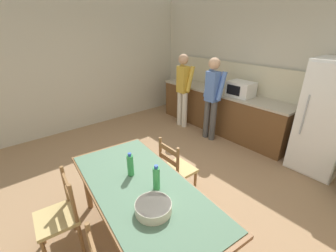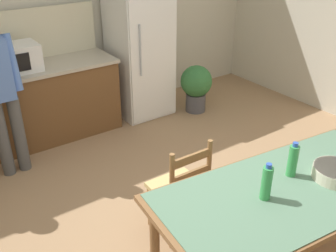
# 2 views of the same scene
# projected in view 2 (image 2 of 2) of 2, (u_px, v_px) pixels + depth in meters

# --- Properties ---
(ground_plane) EXTENTS (8.32, 8.32, 0.00)m
(ground_plane) POSITION_uv_depth(u_px,v_px,m) (170.00, 226.00, 3.50)
(ground_plane) COLOR #9E7A56
(wall_back) EXTENTS (6.52, 0.12, 2.90)m
(wall_back) POSITION_uv_depth(u_px,v_px,m) (43.00, 11.00, 4.76)
(wall_back) COLOR beige
(wall_back) RESTS_ON ground
(refrigerator) EXTENTS (0.71, 0.73, 1.84)m
(refrigerator) POSITION_uv_depth(u_px,v_px,m) (140.00, 48.00, 5.21)
(refrigerator) COLOR white
(refrigerator) RESTS_ON ground
(microwave) EXTENTS (0.50, 0.39, 0.30)m
(microwave) POSITION_uv_depth(u_px,v_px,m) (15.00, 58.00, 4.33)
(microwave) COLOR white
(microwave) RESTS_ON kitchen_counter
(dining_table) EXTENTS (2.06, 1.12, 0.78)m
(dining_table) POSITION_uv_depth(u_px,v_px,m) (290.00, 196.00, 2.75)
(dining_table) COLOR brown
(dining_table) RESTS_ON ground
(bottle_near_centre) EXTENTS (0.07, 0.07, 0.27)m
(bottle_near_centre) POSITION_uv_depth(u_px,v_px,m) (267.00, 183.00, 2.55)
(bottle_near_centre) COLOR green
(bottle_near_centre) RESTS_ON dining_table
(bottle_off_centre) EXTENTS (0.07, 0.07, 0.27)m
(bottle_off_centre) POSITION_uv_depth(u_px,v_px,m) (293.00, 160.00, 2.79)
(bottle_off_centre) COLOR green
(bottle_off_centre) RESTS_ON dining_table
(serving_bowl) EXTENTS (0.32, 0.32, 0.09)m
(serving_bowl) POSITION_uv_depth(u_px,v_px,m) (336.00, 172.00, 2.79)
(serving_bowl) COLOR beige
(serving_bowl) RESTS_ON dining_table
(chair_side_far_left) EXTENTS (0.43, 0.41, 0.91)m
(chair_side_far_left) POSITION_uv_depth(u_px,v_px,m) (181.00, 189.00, 3.26)
(chair_side_far_left) COLOR olive
(chair_side_far_left) RESTS_ON ground
(person_at_counter) EXTENTS (0.43, 0.30, 1.71)m
(person_at_counter) POSITION_uv_depth(u_px,v_px,m) (0.00, 88.00, 3.85)
(person_at_counter) COLOR #4C4C4C
(person_at_counter) RESTS_ON ground
(potted_plant) EXTENTS (0.44, 0.44, 0.67)m
(potted_plant) POSITION_uv_depth(u_px,v_px,m) (196.00, 85.00, 5.47)
(potted_plant) COLOR #4C4C51
(potted_plant) RESTS_ON ground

